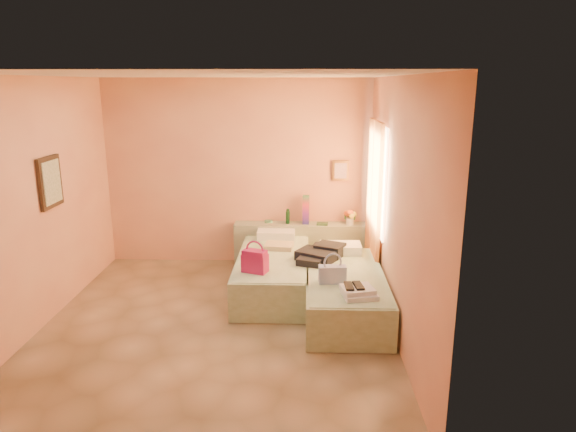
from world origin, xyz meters
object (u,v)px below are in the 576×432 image
headboard_ledge (302,244)px  blue_handbag (332,274)px  flower_vase (350,216)px  towel_stack (359,292)px  bed_left (273,273)px  bed_right (344,293)px  water_bottle (288,217)px  magenta_handbag (255,261)px  green_book (322,224)px

headboard_ledge → blue_handbag: 2.04m
flower_vase → towel_stack: size_ratio=0.77×
headboard_ledge → towel_stack: (0.62, -2.39, 0.23)m
bed_left → bed_right: size_ratio=1.00×
water_bottle → towel_stack: (0.83, -2.39, -0.21)m
headboard_ledge → magenta_handbag: size_ratio=6.85×
water_bottle → magenta_handbag: size_ratio=0.73×
headboard_ledge → green_book: (0.31, -0.05, 0.34)m
blue_handbag → towel_stack: bearing=-59.4°
flower_vase → blue_handbag: size_ratio=0.86×
water_bottle → blue_handbag: bearing=-74.2°
flower_vase → blue_handbag: 2.01m
headboard_ledge → magenta_handbag: 1.79m
green_book → flower_vase: bearing=10.1°
bed_left → green_book: size_ratio=11.96×
magenta_handbag → blue_handbag: (0.92, -0.32, -0.04)m
bed_left → towel_stack: bearing=-53.1°
headboard_ledge → bed_left: size_ratio=1.02×
headboard_ledge → bed_right: 1.78m
flower_vase → magenta_handbag: flower_vase is taller
bed_left → magenta_handbag: magenta_handbag is taller
bed_left → green_book: (0.69, 1.00, 0.41)m
bed_right → magenta_handbag: 1.16m
bed_right → magenta_handbag: bearing=178.7°
magenta_handbag → green_book: bearing=81.9°
headboard_ledge → bed_left: headboard_ledge is taller
bed_left → towel_stack: (1.00, -1.34, 0.30)m
headboard_ledge → blue_handbag: (0.35, -1.99, 0.28)m
green_book → magenta_handbag: size_ratio=0.56×
water_bottle → green_book: water_bottle is taller
bed_right → flower_vase: 1.77m
blue_handbag → water_bottle: bearing=102.2°
green_book → water_bottle: bearing=-179.7°
headboard_ledge → green_book: size_ratio=12.26×
water_bottle → green_book: 0.54m
bed_right → towel_stack: (0.10, -0.69, 0.30)m
green_book → towel_stack: bearing=-75.8°
bed_right → magenta_handbag: size_ratio=6.68×
water_bottle → bed_right: bearing=-66.6°
flower_vase → magenta_handbag: bearing=-128.1°
headboard_ledge → blue_handbag: size_ratio=6.57×
green_book → magenta_handbag: 1.84m
green_book → magenta_handbag: bearing=-111.7°
water_bottle → flower_vase: bearing=-2.0°
bed_left → water_bottle: size_ratio=9.18×
bed_right → bed_left: bearing=144.4°
bed_right → towel_stack: towel_stack is taller
bed_left → magenta_handbag: (-0.19, -0.62, 0.39)m
bed_right → green_book: bearing=97.6°
water_bottle → flower_vase: 0.94m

